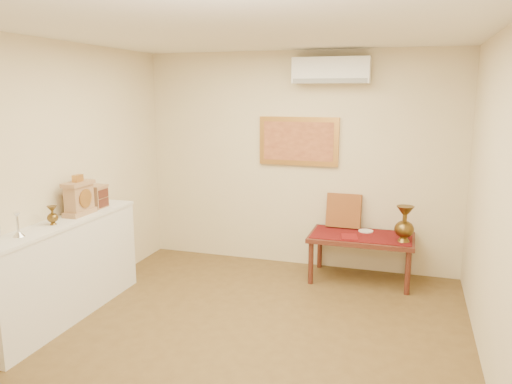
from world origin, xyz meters
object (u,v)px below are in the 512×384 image
at_px(wooden_chest, 97,196).
at_px(low_table, 361,241).
at_px(brass_urn_tall, 405,220).
at_px(mantel_clock, 79,198).
at_px(display_ledge, 65,270).

bearing_deg(wooden_chest, low_table, 25.34).
bearing_deg(brass_urn_tall, mantel_clock, -154.91).
height_order(display_ledge, low_table, display_ledge).
distance_m(display_ledge, mantel_clock, 0.72).
bearing_deg(wooden_chest, mantel_clock, -87.50).
bearing_deg(low_table, mantel_clock, -149.17).
relative_size(mantel_clock, wooden_chest, 1.68).
height_order(mantel_clock, low_table, mantel_clock).
bearing_deg(display_ledge, low_table, 35.10).
relative_size(brass_urn_tall, mantel_clock, 1.20).
height_order(brass_urn_tall, wooden_chest, wooden_chest).
distance_m(brass_urn_tall, mantel_clock, 3.49).
height_order(brass_urn_tall, low_table, brass_urn_tall).
bearing_deg(display_ledge, brass_urn_tall, 29.18).
bearing_deg(low_table, brass_urn_tall, -14.40).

